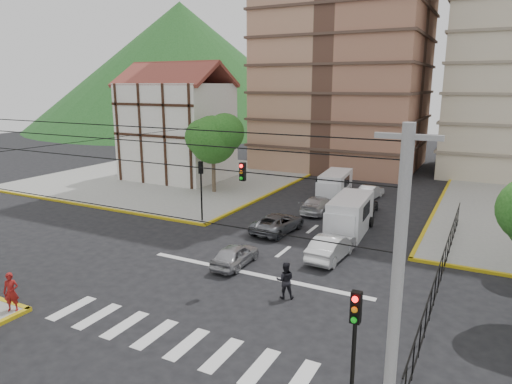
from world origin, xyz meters
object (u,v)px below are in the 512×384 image
Objects in this scene: van_left_lane at (334,186)px; car_silver_front_left at (235,255)px; pedestrian_crosswalk at (285,280)px; van_right_lane at (349,216)px; pedestrian_sw_corner at (11,292)px; traffic_light_se at (354,340)px; car_white_front_right at (331,247)px; traffic_light_nw at (201,181)px.

car_silver_front_left is at bearing -95.31° from van_left_lane.
car_silver_front_left is 4.73m from pedestrian_crosswalk.
van_right_lane is 3.18× the size of pedestrian_sw_corner.
traffic_light_se is 14.13m from car_white_front_right.
traffic_light_se is 0.83× the size of van_left_lane.
van_right_lane is at bearing -81.46° from car_white_front_right.
pedestrian_sw_corner is at bearing -122.87° from van_right_lane.
van_right_lane is at bearing -116.58° from car_silver_front_left.
car_silver_front_left is 5.64m from car_white_front_right.
car_white_front_right is (0.44, -5.08, -0.48)m from van_right_lane.
traffic_light_se is at bearing -45.00° from traffic_light_nw.
traffic_light_nw is 0.78× the size of van_right_lane.
traffic_light_nw is 1.19× the size of car_silver_front_left.
traffic_light_se is 1.00× the size of car_white_front_right.
traffic_light_nw is (-15.60, 15.60, 0.00)m from traffic_light_se.
car_silver_front_left is (6.28, -6.01, -2.48)m from traffic_light_nw.
van_left_lane reaches higher than car_silver_front_left.
pedestrian_crosswalk reaches higher than car_silver_front_left.
pedestrian_crosswalk is at bearing 125.85° from traffic_light_se.
car_white_front_right is at bearing -143.59° from car_silver_front_left.
pedestrian_sw_corner is (-6.07, -26.77, -0.10)m from van_left_lane.
traffic_light_se is 15.44m from pedestrian_sw_corner.
van_left_lane is 1.44× the size of car_silver_front_left.
pedestrian_sw_corner is at bearing -107.78° from van_left_lane.
traffic_light_se is 0.78× the size of van_right_lane.
car_white_front_right is at bearing -13.36° from traffic_light_nw.
pedestrian_crosswalk is (4.00, -19.82, -0.23)m from van_left_lane.
traffic_light_se is 9.19m from pedestrian_crosswalk.
traffic_light_se and traffic_light_nw have the same top height.
traffic_light_nw is 11.28m from car_white_front_right.
van_right_lane is at bearing 13.84° from traffic_light_nw.
van_right_lane is 10.91m from pedestrian_crosswalk.
pedestrian_sw_corner is (-5.98, -9.31, 0.40)m from car_silver_front_left.
traffic_light_se is 1.00× the size of traffic_light_nw.
traffic_light_nw is 9.04m from car_silver_front_left.
car_white_front_right is (4.36, -14.00, -0.41)m from van_left_lane.
car_white_front_right is (-4.87, 13.05, -2.39)m from traffic_light_se.
traffic_light_se reaches higher than pedestrian_crosswalk.
van_right_lane is 1.52× the size of car_silver_front_left.
traffic_light_nw reaches higher than van_left_lane.
traffic_light_se is at bearing -77.32° from van_right_lane.
traffic_light_se is 22.06m from traffic_light_nw.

